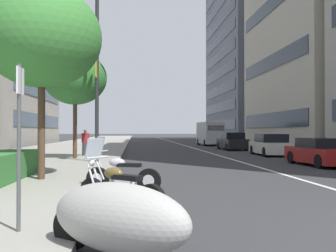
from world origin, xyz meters
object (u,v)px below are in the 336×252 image
(motorcycle_mid_row, at_px, (118,191))
(car_far_down_avenue, at_px, (232,142))
(motorcycle_far_end_row, at_px, (117,218))
(street_tree_by_lamp_post, at_px, (42,37))
(street_lamp_with_banners, at_px, (103,56))
(pedestrian_on_plaza, at_px, (85,143))
(car_mid_block_traffic, at_px, (321,153))
(motorcycle_second_in_row, at_px, (121,175))
(parking_sign_by_curb, at_px, (19,130))
(street_tree_mid_sidewalk, at_px, (75,78))
(delivery_van_ahead, at_px, (210,133))
(car_lead_in_lane, at_px, (271,145))

(motorcycle_mid_row, height_order, car_far_down_avenue, car_far_down_avenue)
(motorcycle_far_end_row, bearing_deg, car_far_down_avenue, -70.33)
(street_tree_by_lamp_post, bearing_deg, street_lamp_with_banners, -11.41)
(car_far_down_avenue, xyz_separation_m, street_tree_by_lamp_post, (-20.34, 11.24, 3.83))
(motorcycle_mid_row, bearing_deg, pedestrian_on_plaza, -40.81)
(car_mid_block_traffic, height_order, car_far_down_avenue, car_far_down_avenue)
(motorcycle_second_in_row, xyz_separation_m, parking_sign_by_curb, (-4.57, 1.35, 1.20))
(parking_sign_by_curb, xyz_separation_m, street_tree_mid_sidewalk, (15.25, 1.50, 2.84))
(street_tree_mid_sidewalk, bearing_deg, parking_sign_by_curb, -174.37)
(car_far_down_avenue, relative_size, street_lamp_with_banners, 0.52)
(motorcycle_far_end_row, height_order, parking_sign_by_curb, parking_sign_by_curb)
(delivery_van_ahead, distance_m, street_tree_mid_sidewalk, 24.43)
(car_lead_in_lane, height_order, street_tree_mid_sidewalk, street_tree_mid_sidewalk)
(motorcycle_far_end_row, distance_m, car_far_down_avenue, 28.87)
(delivery_van_ahead, height_order, street_tree_by_lamp_post, street_tree_by_lamp_post)
(street_lamp_with_banners, height_order, street_tree_mid_sidewalk, street_lamp_with_banners)
(motorcycle_mid_row, xyz_separation_m, car_far_down_avenue, (24.73, -8.70, 0.25))
(car_lead_in_lane, distance_m, street_lamp_with_banners, 13.04)
(parking_sign_by_curb, bearing_deg, motorcycle_mid_row, -36.57)
(motorcycle_far_end_row, xyz_separation_m, motorcycle_mid_row, (2.83, 0.10, -0.09))
(car_mid_block_traffic, height_order, street_tree_mid_sidewalk, street_tree_mid_sidewalk)
(motorcycle_far_end_row, height_order, street_tree_mid_sidewalk, street_tree_mid_sidewalk)
(motorcycle_mid_row, distance_m, car_far_down_avenue, 26.21)
(car_mid_block_traffic, relative_size, car_far_down_avenue, 0.94)
(car_far_down_avenue, relative_size, pedestrian_on_plaza, 2.86)
(delivery_van_ahead, bearing_deg, motorcycle_far_end_row, 165.02)
(street_tree_by_lamp_post, relative_size, street_tree_mid_sidewalk, 1.03)
(motorcycle_second_in_row, distance_m, delivery_van_ahead, 33.13)
(motorcycle_far_end_row, bearing_deg, street_tree_by_lamp_post, -32.93)
(delivery_van_ahead, bearing_deg, street_tree_by_lamp_post, 157.55)
(motorcycle_far_end_row, distance_m, street_lamp_with_banners, 14.68)
(motorcycle_second_in_row, distance_m, parking_sign_by_curb, 4.92)
(car_mid_block_traffic, bearing_deg, street_tree_by_lamp_post, 112.25)
(pedestrian_on_plaza, bearing_deg, street_tree_mid_sidewalk, -28.73)
(motorcycle_mid_row, height_order, street_tree_by_lamp_post, street_tree_by_lamp_post)
(street_lamp_with_banners, bearing_deg, motorcycle_mid_row, -173.76)
(delivery_van_ahead, bearing_deg, car_far_down_avenue, 177.68)
(parking_sign_by_curb, bearing_deg, motorcycle_second_in_row, -16.50)
(motorcycle_far_end_row, height_order, motorcycle_mid_row, motorcycle_mid_row)
(motorcycle_far_end_row, relative_size, car_mid_block_traffic, 0.51)
(motorcycle_far_end_row, xyz_separation_m, car_far_down_avenue, (27.56, -8.60, 0.15))
(car_far_down_avenue, relative_size, street_tree_mid_sidewalk, 0.77)
(car_far_down_avenue, bearing_deg, street_lamp_with_banners, 143.48)
(motorcycle_far_end_row, relative_size, parking_sign_by_curb, 0.86)
(car_far_down_avenue, bearing_deg, motorcycle_mid_row, 159.93)
(street_tree_by_lamp_post, height_order, pedestrian_on_plaza, street_tree_by_lamp_post)
(car_mid_block_traffic, distance_m, street_lamp_with_banners, 11.33)
(car_lead_in_lane, xyz_separation_m, delivery_van_ahead, (17.50, 0.60, 0.73))
(car_mid_block_traffic, distance_m, car_far_down_avenue, 15.07)
(car_lead_in_lane, bearing_deg, motorcycle_second_in_row, 148.78)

